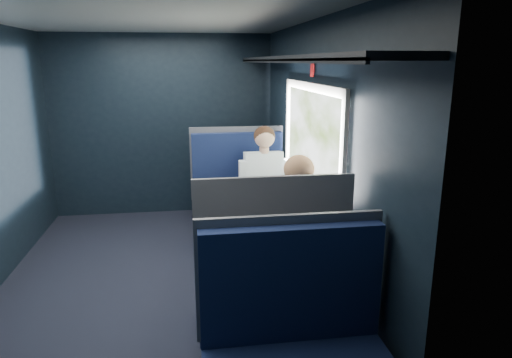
{
  "coord_description": "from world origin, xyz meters",
  "views": [
    {
      "loc": [
        0.33,
        -3.86,
        1.96
      ],
      "look_at": [
        0.9,
        0.0,
        0.95
      ],
      "focal_mm": 32.0,
      "sensor_mm": 36.0,
      "label": 1
    }
  ],
  "objects": [
    {
      "name": "seat_bay_far",
      "position": [
        0.85,
        -0.87,
        0.41
      ],
      "size": [
        1.04,
        0.62,
        1.26
      ],
      "color": "#0D173C",
      "rests_on": "ground"
    },
    {
      "name": "table",
      "position": [
        1.03,
        0.0,
        0.66
      ],
      "size": [
        0.62,
        1.0,
        0.74
      ],
      "color": "#54565E",
      "rests_on": "ground"
    },
    {
      "name": "woman",
      "position": [
        1.1,
        -0.71,
        0.73
      ],
      "size": [
        0.53,
        0.56,
        1.32
      ],
      "color": "black",
      "rests_on": "ground"
    },
    {
      "name": "laptop",
      "position": [
        1.21,
        0.07,
        0.81
      ],
      "size": [
        0.34,
        0.39,
        0.25
      ],
      "color": "silver",
      "rests_on": "table"
    },
    {
      "name": "papers",
      "position": [
        0.9,
        -0.04,
        0.74
      ],
      "size": [
        0.59,
        0.79,
        0.01
      ],
      "primitive_type": "cube",
      "rotation": [
        0.0,
        0.0,
        0.11
      ],
      "color": "white",
      "rests_on": "table"
    },
    {
      "name": "ground",
      "position": [
        0.0,
        0.0,
        -0.01
      ],
      "size": [
        2.8,
        4.2,
        0.01
      ],
      "primitive_type": "cube",
      "color": "black"
    },
    {
      "name": "room_shell",
      "position": [
        0.02,
        0.0,
        1.48
      ],
      "size": [
        3.0,
        4.4,
        2.4
      ],
      "color": "black",
      "rests_on": "ground"
    },
    {
      "name": "seat_row_front",
      "position": [
        0.85,
        1.8,
        0.41
      ],
      "size": [
        1.04,
        0.51,
        1.16
      ],
      "color": "#0D173C",
      "rests_on": "ground"
    },
    {
      "name": "cup",
      "position": [
        1.2,
        0.38,
        0.78
      ],
      "size": [
        0.07,
        0.07,
        0.09
      ],
      "primitive_type": "cylinder",
      "color": "white",
      "rests_on": "table"
    },
    {
      "name": "seat_bay_near",
      "position": [
        0.84,
        0.87,
        0.42
      ],
      "size": [
        1.04,
        0.62,
        1.26
      ],
      "color": "#0D173C",
      "rests_on": "ground"
    },
    {
      "name": "man",
      "position": [
        1.1,
        0.7,
        0.72
      ],
      "size": [
        0.53,
        0.56,
        1.32
      ],
      "color": "black",
      "rests_on": "ground"
    },
    {
      "name": "bottle_small",
      "position": [
        1.33,
        0.19,
        0.84
      ],
      "size": [
        0.06,
        0.06,
        0.22
      ],
      "color": "silver",
      "rests_on": "table"
    }
  ]
}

